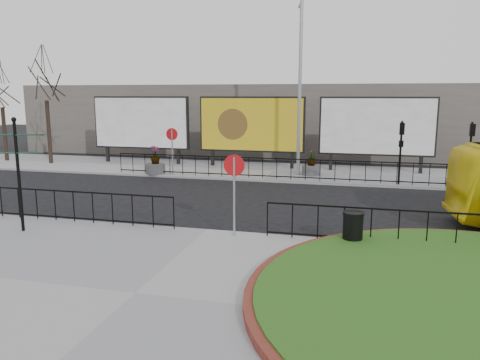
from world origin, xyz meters
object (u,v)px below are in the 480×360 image
(billboard_mid, at_px, (252,125))
(planter_a, at_px, (155,164))
(litter_bin, at_px, (353,229))
(lamp_post, at_px, (300,85))
(planter_c, at_px, (311,167))
(fingerpost_sign, at_px, (18,163))

(billboard_mid, distance_m, planter_a, 6.07)
(billboard_mid, bearing_deg, litter_bin, -66.15)
(lamp_post, distance_m, litter_bin, 12.70)
(planter_a, height_order, planter_c, planter_a)
(litter_bin, distance_m, planter_a, 14.50)
(billboard_mid, height_order, litter_bin, billboard_mid)
(billboard_mid, relative_size, fingerpost_sign, 1.74)
(planter_c, bearing_deg, litter_bin, -78.79)
(planter_a, bearing_deg, fingerpost_sign, -87.70)
(litter_bin, height_order, planter_c, planter_c)
(fingerpost_sign, bearing_deg, planter_c, 45.25)
(billboard_mid, xyz_separation_m, lamp_post, (3.01, -1.97, 2.23))
(billboard_mid, bearing_deg, planter_a, -141.56)
(lamp_post, bearing_deg, fingerpost_sign, -119.34)
(billboard_mid, bearing_deg, lamp_post, -33.25)
(litter_bin, relative_size, planter_c, 0.72)
(planter_a, relative_size, planter_c, 1.09)
(billboard_mid, distance_m, lamp_post, 4.23)
(lamp_post, bearing_deg, billboard_mid, 146.75)
(litter_bin, bearing_deg, billboard_mid, 113.85)
(fingerpost_sign, relative_size, litter_bin, 3.59)
(billboard_mid, relative_size, planter_c, 4.53)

